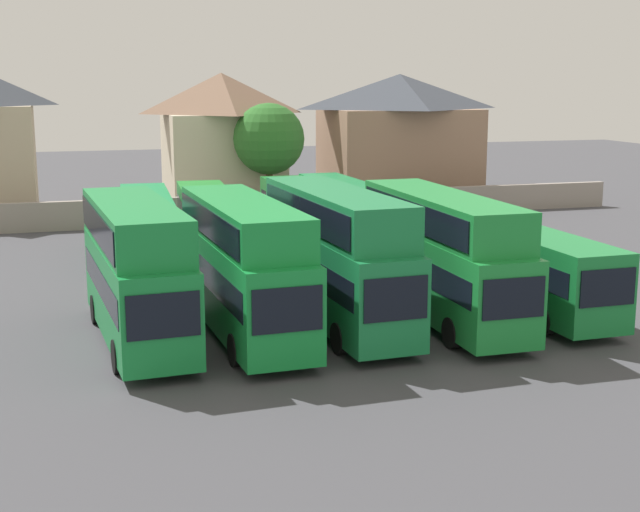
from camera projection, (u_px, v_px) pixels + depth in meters
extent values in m
plane|color=#424247|center=(245.00, 244.00, 50.34)|extent=(140.00, 140.00, 0.00)
cube|color=gray|center=(221.00, 209.00, 57.29)|extent=(56.00, 0.50, 1.80)
cube|color=#17833A|center=(138.00, 290.00, 31.19)|extent=(3.18, 10.23, 3.08)
cube|color=black|center=(163.00, 316.00, 26.46)|extent=(2.22, 0.23, 1.39)
cube|color=black|center=(137.00, 280.00, 31.12)|extent=(3.17, 9.42, 0.97)
cube|color=#17833A|center=(134.00, 224.00, 30.97)|extent=(3.10, 9.72, 1.53)
cube|color=black|center=(134.00, 224.00, 30.97)|extent=(3.15, 9.22, 1.07)
cylinder|color=black|center=(190.00, 349.00, 28.97)|extent=(0.37, 1.12, 1.10)
cylinder|color=black|center=(118.00, 356.00, 28.19)|extent=(0.37, 1.12, 1.10)
cylinder|color=black|center=(156.00, 304.00, 34.72)|extent=(0.37, 1.12, 1.10)
cylinder|color=black|center=(96.00, 309.00, 33.94)|extent=(0.37, 1.12, 1.10)
cube|color=#168B39|center=(245.00, 284.00, 32.00)|extent=(3.01, 10.66, 3.13)
cube|color=black|center=(287.00, 310.00, 27.01)|extent=(2.24, 0.18, 1.41)
cube|color=black|center=(245.00, 274.00, 31.92)|extent=(3.01, 9.82, 0.99)
cube|color=#168B39|center=(242.00, 221.00, 31.79)|extent=(2.94, 10.13, 1.43)
cube|color=black|center=(242.00, 221.00, 31.79)|extent=(3.00, 9.60, 1.00)
cylinder|color=black|center=(304.00, 343.00, 29.60)|extent=(0.35, 1.11, 1.10)
cylinder|color=black|center=(235.00, 350.00, 28.86)|extent=(0.35, 1.11, 1.10)
cylinder|color=black|center=(254.00, 298.00, 35.67)|extent=(0.35, 1.11, 1.10)
cylinder|color=black|center=(196.00, 303.00, 34.93)|extent=(0.35, 1.11, 1.10)
cube|color=#187B40|center=(337.00, 276.00, 33.32)|extent=(3.01, 10.83, 3.16)
cube|color=black|center=(396.00, 299.00, 28.26)|extent=(2.20, 0.19, 1.42)
cube|color=black|center=(337.00, 266.00, 33.24)|extent=(3.00, 9.98, 1.00)
cube|color=#187B40|center=(335.00, 212.00, 33.10)|extent=(2.93, 10.29, 1.61)
cube|color=black|center=(335.00, 212.00, 33.10)|extent=(2.99, 9.76, 1.12)
cylinder|color=black|center=(401.00, 332.00, 30.88)|extent=(0.35, 1.11, 1.10)
cylinder|color=black|center=(339.00, 338.00, 30.14)|extent=(0.35, 1.11, 1.10)
cylinder|color=black|center=(336.00, 290.00, 37.04)|extent=(0.35, 1.11, 1.10)
cylinder|color=black|center=(283.00, 294.00, 36.30)|extent=(0.35, 1.11, 1.10)
cube|color=#1C8837|center=(442.00, 273.00, 34.12)|extent=(2.53, 11.20, 3.00)
cube|color=black|center=(514.00, 298.00, 28.76)|extent=(2.20, 0.09, 1.35)
cube|color=black|center=(443.00, 264.00, 34.05)|extent=(2.57, 10.31, 0.95)
cube|color=#1C8837|center=(441.00, 214.00, 33.94)|extent=(2.48, 10.64, 1.51)
cube|color=black|center=(441.00, 214.00, 33.94)|extent=(2.57, 10.09, 1.06)
cylinder|color=black|center=(512.00, 328.00, 31.42)|extent=(0.30, 1.10, 1.10)
cylinder|color=black|center=(452.00, 333.00, 30.79)|extent=(0.30, 1.10, 1.10)
cylinder|color=black|center=(433.00, 285.00, 37.96)|extent=(0.30, 1.10, 1.10)
cylinder|color=black|center=(382.00, 288.00, 37.33)|extent=(0.30, 1.10, 1.10)
cube|color=#197F38|center=(526.00, 267.00, 35.57)|extent=(2.68, 10.71, 2.90)
cube|color=black|center=(608.00, 288.00, 30.50)|extent=(2.17, 0.12, 1.31)
cube|color=black|center=(527.00, 258.00, 35.50)|extent=(2.71, 9.86, 0.91)
cylinder|color=black|center=(598.00, 315.00, 33.06)|extent=(0.32, 1.11, 1.10)
cylinder|color=black|center=(544.00, 320.00, 32.39)|extent=(0.32, 1.11, 1.10)
cylinder|color=black|center=(509.00, 278.00, 39.24)|extent=(0.32, 1.11, 1.10)
cylinder|color=black|center=(462.00, 281.00, 38.57)|extent=(0.32, 1.11, 1.10)
cube|color=#0F8641|center=(147.00, 223.00, 46.13)|extent=(3.02, 10.50, 2.95)
cube|color=black|center=(151.00, 233.00, 41.09)|extent=(2.16, 0.20, 1.33)
cube|color=black|center=(147.00, 216.00, 46.06)|extent=(3.01, 9.67, 0.93)
cylinder|color=black|center=(174.00, 258.00, 43.56)|extent=(0.36, 1.11, 1.10)
cylinder|color=black|center=(127.00, 260.00, 43.06)|extent=(0.36, 1.11, 1.10)
cylinder|color=black|center=(166.00, 236.00, 49.71)|extent=(0.36, 1.11, 1.10)
cylinder|color=black|center=(125.00, 238.00, 49.20)|extent=(0.36, 1.11, 1.10)
cube|color=#1D8A2E|center=(208.00, 220.00, 47.12)|extent=(3.21, 10.80, 2.98)
cube|color=black|center=(218.00, 229.00, 41.93)|extent=(2.21, 0.23, 1.34)
cube|color=black|center=(207.00, 213.00, 47.05)|extent=(3.20, 9.95, 0.94)
cylinder|color=black|center=(238.00, 255.00, 44.46)|extent=(0.37, 1.12, 1.10)
cylinder|color=black|center=(191.00, 256.00, 43.97)|extent=(0.37, 1.12, 1.10)
cylinder|color=black|center=(223.00, 233.00, 50.79)|extent=(0.37, 1.12, 1.10)
cylinder|color=black|center=(182.00, 234.00, 50.30)|extent=(0.37, 1.12, 1.10)
cube|color=#1E7A2E|center=(304.00, 215.00, 48.23)|extent=(2.79, 11.14, 3.11)
cube|color=black|center=(333.00, 224.00, 42.89)|extent=(2.27, 0.12, 1.40)
cube|color=black|center=(304.00, 208.00, 48.16)|extent=(2.81, 10.26, 0.98)
cylinder|color=black|center=(343.00, 250.00, 45.55)|extent=(0.32, 1.11, 1.10)
cylinder|color=black|center=(298.00, 253.00, 44.94)|extent=(0.32, 1.11, 1.10)
cylinder|color=black|center=(309.00, 229.00, 52.06)|extent=(0.32, 1.11, 1.10)
cylinder|color=black|center=(270.00, 231.00, 51.45)|extent=(0.32, 1.11, 1.10)
cube|color=#157F40|center=(349.00, 212.00, 49.40)|extent=(2.71, 11.41, 3.15)
cube|color=black|center=(387.00, 220.00, 44.01)|extent=(2.12, 0.14, 1.42)
cube|color=black|center=(349.00, 205.00, 49.32)|extent=(2.73, 10.51, 0.99)
cylinder|color=black|center=(391.00, 246.00, 46.72)|extent=(0.33, 1.11, 1.10)
cylinder|color=black|center=(351.00, 248.00, 46.05)|extent=(0.33, 1.11, 1.10)
cylinder|color=black|center=(346.00, 225.00, 53.29)|extent=(0.33, 1.11, 1.10)
cylinder|color=black|center=(311.00, 227.00, 52.62)|extent=(0.33, 1.11, 1.10)
cube|color=beige|center=(223.00, 161.00, 64.00)|extent=(7.92, 7.60, 6.74)
pyramid|color=brown|center=(221.00, 93.00, 63.06)|extent=(8.32, 7.98, 2.83)
cube|color=#9E7A60|center=(398.00, 155.00, 67.71)|extent=(10.81, 7.95, 6.94)
pyramid|color=#3D424C|center=(400.00, 91.00, 66.78)|extent=(11.35, 8.34, 2.56)
cylinder|color=brown|center=(269.00, 190.00, 60.51)|extent=(0.48, 0.48, 3.51)
sphere|color=#2D6B28|center=(269.00, 139.00, 59.84)|extent=(4.80, 4.80, 4.80)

